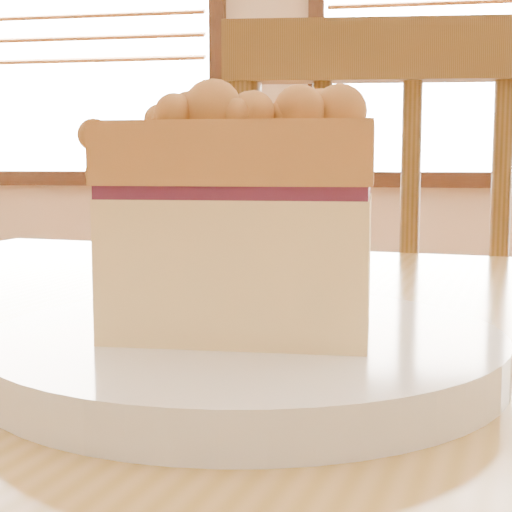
{
  "coord_description": "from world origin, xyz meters",
  "views": [
    {
      "loc": [
        -0.09,
        -0.12,
        0.85
      ],
      "look_at": [
        -0.16,
        0.26,
        0.8
      ],
      "focal_mm": 55.0,
      "sensor_mm": 36.0,
      "label": 1
    }
  ],
  "objects": [
    {
      "name": "cafe_chair_main",
      "position": [
        -0.09,
        0.92,
        0.51
      ],
      "size": [
        0.5,
        0.5,
        1.01
      ],
      "rotation": [
        0.0,
        0.0,
        3.24
      ],
      "color": "brown",
      "rests_on": "ground"
    },
    {
      "name": "plate",
      "position": [
        -0.16,
        0.23,
        0.76
      ],
      "size": [
        0.24,
        0.24,
        0.02
      ],
      "color": "white",
      "rests_on": "cafe_table_main"
    },
    {
      "name": "cake_slice",
      "position": [
        -0.16,
        0.23,
        0.82
      ],
      "size": [
        0.13,
        0.09,
        0.11
      ],
      "rotation": [
        0.0,
        0.0,
        0.03
      ],
      "color": "#FFD590",
      "rests_on": "plate"
    },
    {
      "name": "cafe_table_main",
      "position": [
        -0.08,
        0.36,
        0.64
      ],
      "size": [
        1.22,
        0.91,
        0.75
      ],
      "rotation": [
        0.0,
        0.0,
        -0.15
      ],
      "color": "#A98142",
      "rests_on": "ground"
    }
  ]
}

